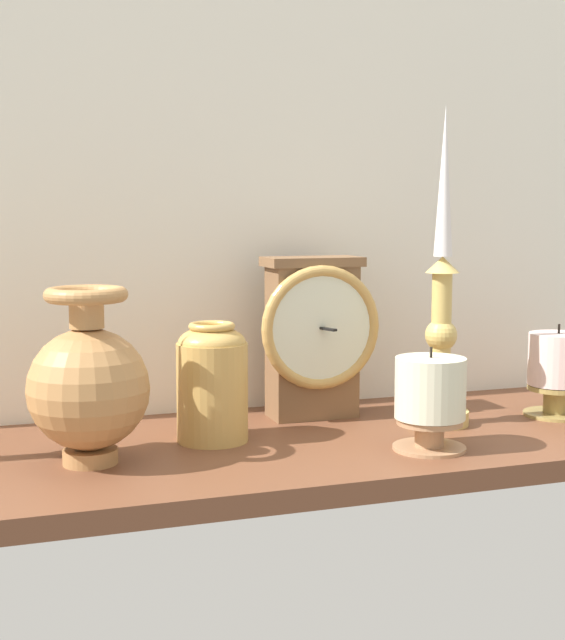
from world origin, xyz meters
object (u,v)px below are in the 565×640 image
candlestick_tall_left (441,314)px  pillar_candle_near_clock (557,370)px  brass_vase_bulbous (88,384)px  pillar_candle_front (430,399)px  mantel_clock (314,334)px  brass_vase_jar (212,379)px

candlestick_tall_left → pillar_candle_near_clock: candlestick_tall_left is taller
brass_vase_bulbous → pillar_candle_front: 37.06cm
pillar_candle_front → candlestick_tall_left: bearing=56.0°
brass_vase_bulbous → mantel_clock: bearing=22.1°
brass_vase_jar → candlestick_tall_left: bearing=-2.7°
mantel_clock → candlestick_tall_left: (13.50, -8.44, 3.03)cm
brass_vase_jar → pillar_candle_front: (21.86, -11.52, -1.45)cm
brass_vase_bulbous → brass_vase_jar: 15.41cm
candlestick_tall_left → brass_vase_bulbous: bearing=-175.2°
brass_vase_bulbous → pillar_candle_front: size_ratio=1.61×
pillar_candle_near_clock → brass_vase_bulbous: bearing=-177.2°
candlestick_tall_left → brass_vase_bulbous: size_ratio=2.11×
brass_vase_jar → pillar_candle_near_clock: bearing=-2.6°
candlestick_tall_left → brass_vase_jar: candlestick_tall_left is taller
mantel_clock → pillar_candle_front: (6.64, -18.61, -5.08)cm
pillar_candle_front → pillar_candle_near_clock: bearing=21.9°
brass_vase_bulbous → brass_vase_jar: (14.52, 5.00, -1.28)cm
mantel_clock → candlestick_tall_left: size_ratio=0.53×
mantel_clock → pillar_candle_front: size_ratio=1.79×
brass_vase_bulbous → brass_vase_jar: size_ratio=1.35×
mantel_clock → brass_vase_bulbous: mantel_clock is taller
candlestick_tall_left → brass_vase_bulbous: candlestick_tall_left is taller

